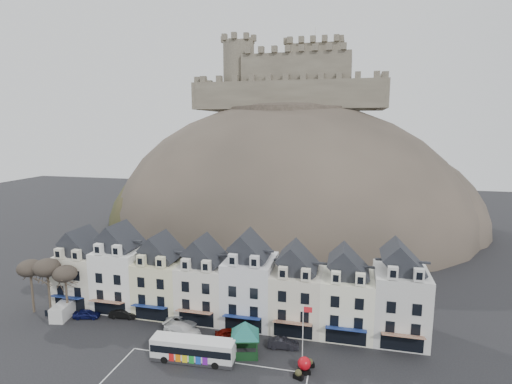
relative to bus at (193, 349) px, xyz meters
The scene contains 21 objects.
ground 4.59m from the bus, 80.69° to the right, with size 300.00×300.00×0.00m, color black.
coach_bay_markings 4.33m from the bus, 48.09° to the right, with size 22.00×7.50×0.01m, color silver.
townhouse_terrace 12.32m from the bus, 85.88° to the left, with size 54.40×9.35×11.80m.
castle_hill 64.74m from the bus, 88.27° to the left, with size 100.00×76.00×68.00m.
castle 81.43m from the bus, 89.04° to the left, with size 50.20×22.20×22.00m.
tree_left_far 29.47m from the bus, 167.56° to the left, with size 3.61×3.61×8.24m.
tree_left_mid 26.67m from the bus, 166.14° to the left, with size 3.78×3.78×8.64m.
tree_left_near 23.69m from the bus, 164.36° to the left, with size 3.43×3.43×7.84m.
bus is the anchor object (origin of this frame).
bus_shelter 6.59m from the bus, 25.79° to the left, with size 6.71×6.71×4.39m.
red_buoy 13.24m from the bus, ahead, with size 1.60×1.60×1.87m.
flagpole 13.37m from the bus, 10.74° to the left, with size 1.08×0.11×7.47m.
white_van 23.57m from the bus, 165.28° to the left, with size 2.87×4.96×2.13m.
planter_west 12.75m from the bus, ahead, with size 1.24×0.92×1.12m.
planter_east 13.88m from the bus, ahead, with size 1.23×0.94×1.10m.
car_navy 20.36m from the bus, 161.60° to the left, with size 1.53×3.80×1.30m, color #0D1143.
car_black 16.11m from the bus, 151.22° to the left, with size 1.40×4.02×1.32m, color black.
car_silver 9.21m from the bus, 122.33° to the left, with size 2.16×4.61×1.30m, color #A8ACB0.
car_white 6.47m from the bus, 125.22° to the left, with size 2.20×5.42×1.57m, color white.
car_maroon 6.65m from the bus, 66.60° to the left, with size 1.52×3.77×1.29m, color #5E0A05.
car_charcoal 11.36m from the bus, 27.59° to the left, with size 1.37×3.94×1.30m, color black.
Camera 1 is at (16.80, -36.61, 27.97)m, focal length 28.00 mm.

